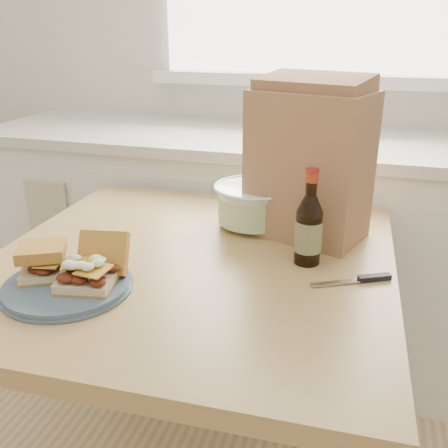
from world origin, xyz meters
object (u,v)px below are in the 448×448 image
(dining_table, at_px, (192,300))
(plate, at_px, (68,286))
(paper_bag, at_px, (309,166))
(coleslaw_bowl, at_px, (254,206))
(beer_bottle, at_px, (309,229))

(dining_table, relative_size, plate, 3.70)
(paper_bag, bearing_deg, coleslaw_bowl, -168.95)
(dining_table, relative_size, paper_bag, 2.62)
(dining_table, relative_size, coleslaw_bowl, 4.38)
(plate, relative_size, paper_bag, 0.71)
(beer_bottle, bearing_deg, plate, -128.36)
(dining_table, xyz_separation_m, plate, (-0.20, -0.22, 0.13))
(dining_table, distance_m, coleslaw_bowl, 0.32)
(paper_bag, bearing_deg, dining_table, -118.69)
(dining_table, relative_size, beer_bottle, 4.30)
(plate, bearing_deg, beer_bottle, 30.40)
(plate, height_order, coleslaw_bowl, coleslaw_bowl)
(coleslaw_bowl, bearing_deg, plate, -122.12)
(plate, distance_m, beer_bottle, 0.55)
(dining_table, bearing_deg, coleslaw_bowl, 66.59)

